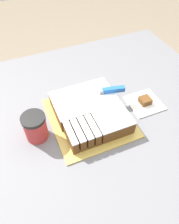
{
  "coord_description": "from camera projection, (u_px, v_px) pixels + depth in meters",
  "views": [
    {
      "loc": [
        -0.23,
        -0.61,
        1.65
      ],
      "look_at": [
        0.01,
        -0.04,
        0.96
      ],
      "focal_mm": 35.0,
      "sensor_mm": 36.0,
      "label": 1
    }
  ],
  "objects": [
    {
      "name": "brownie",
      "position": [
        145.0,
        100.0,
        1.01
      ],
      "size": [
        0.05,
        0.05,
        0.03
      ],
      "color": "brown",
      "rests_on": "paper_napkin"
    },
    {
      "name": "ground_plane",
      "position": [
        86.0,
        193.0,
        1.67
      ],
      "size": [
        8.0,
        8.0,
        0.0
      ],
      "primitive_type": "plane",
      "color": "#7F705B"
    },
    {
      "name": "knife",
      "position": [
        107.0,
        91.0,
        0.97
      ],
      "size": [
        0.28,
        0.09,
        0.02
      ],
      "rotation": [
        0.0,
        0.0,
        2.91
      ],
      "color": "silver",
      "rests_on": "cake"
    },
    {
      "name": "cake",
      "position": [
        90.0,
        111.0,
        0.94
      ],
      "size": [
        0.27,
        0.31,
        0.07
      ],
      "color": "brown",
      "rests_on": "cake_board"
    },
    {
      "name": "coffee_cup",
      "position": [
        35.0,
        127.0,
        0.86
      ],
      "size": [
        0.09,
        0.09,
        0.12
      ],
      "color": "#B23333",
      "rests_on": "countertop"
    },
    {
      "name": "paper_napkin",
      "position": [
        144.0,
        103.0,
        1.02
      ],
      "size": [
        0.15,
        0.15,
        0.01
      ],
      "color": "white",
      "rests_on": "countertop"
    },
    {
      "name": "countertop",
      "position": [
        85.0,
        163.0,
        1.33
      ],
      "size": [
        1.4,
        1.1,
        0.92
      ],
      "color": "slate",
      "rests_on": "ground_plane"
    },
    {
      "name": "cake_board",
      "position": [
        90.0,
        117.0,
        0.96
      ],
      "size": [
        0.34,
        0.37,
        0.01
      ],
      "color": "gold",
      "rests_on": "countertop"
    }
  ]
}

